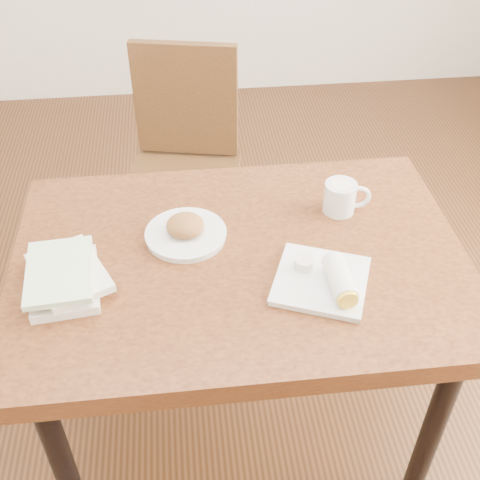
{
  "coord_description": "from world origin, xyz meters",
  "views": [
    {
      "loc": [
        -0.13,
        -1.19,
        1.81
      ],
      "look_at": [
        0.0,
        0.0,
        0.8
      ],
      "focal_mm": 45.0,
      "sensor_mm": 36.0,
      "label": 1
    }
  ],
  "objects": [
    {
      "name": "ground",
      "position": [
        0.0,
        0.0,
        -0.01
      ],
      "size": [
        4.0,
        5.0,
        0.01
      ],
      "primitive_type": "cube",
      "color": "#472814",
      "rests_on": "ground"
    },
    {
      "name": "table",
      "position": [
        0.0,
        0.0,
        0.67
      ],
      "size": [
        1.2,
        0.84,
        0.75
      ],
      "color": "brown",
      "rests_on": "ground"
    },
    {
      "name": "chair_far",
      "position": [
        -0.13,
        0.83,
        0.55
      ],
      "size": [
        0.5,
        0.5,
        0.95
      ],
      "color": "#4E3216",
      "rests_on": "ground"
    },
    {
      "name": "plate_scone",
      "position": [
        -0.14,
        0.09,
        0.77
      ],
      "size": [
        0.22,
        0.22,
        0.07
      ],
      "color": "white",
      "rests_on": "table"
    },
    {
      "name": "coffee_mug",
      "position": [
        0.31,
        0.16,
        0.8
      ],
      "size": [
        0.14,
        0.09,
        0.09
      ],
      "color": "white",
      "rests_on": "table"
    },
    {
      "name": "plate_burrito",
      "position": [
        0.2,
        -0.14,
        0.77
      ],
      "size": [
        0.29,
        0.29,
        0.08
      ],
      "color": "white",
      "rests_on": "table"
    },
    {
      "name": "book_stack",
      "position": [
        -0.44,
        -0.07,
        0.78
      ],
      "size": [
        0.24,
        0.27,
        0.06
      ],
      "color": "white",
      "rests_on": "table"
    }
  ]
}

